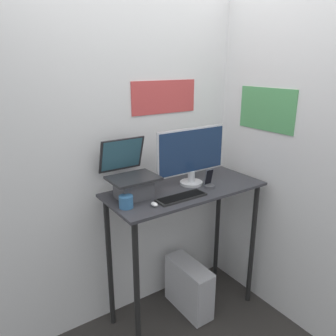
% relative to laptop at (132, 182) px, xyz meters
% --- Properties ---
extents(ground_plane, '(12.00, 12.00, 0.00)m').
position_rel_laptop_xyz_m(ground_plane, '(0.39, -0.34, -1.18)').
color(ground_plane, '#2D2B28').
extents(wall_back, '(6.00, 0.06, 2.60)m').
position_rel_laptop_xyz_m(wall_back, '(0.39, 0.26, 0.12)').
color(wall_back, silver).
rests_on(wall_back, ground_plane).
extents(wall_side_right, '(0.06, 6.00, 2.60)m').
position_rel_laptop_xyz_m(wall_side_right, '(1.06, -0.34, 0.12)').
color(wall_side_right, silver).
rests_on(wall_side_right, ground_plane).
extents(desk, '(1.16, 0.51, 1.08)m').
position_rel_laptop_xyz_m(desk, '(0.39, -0.08, -0.30)').
color(desk, '#333338').
rests_on(desk, ground_plane).
extents(laptop, '(0.32, 0.33, 0.38)m').
position_rel_laptop_xyz_m(laptop, '(0.00, 0.00, 0.00)').
color(laptop, '#4C4C51').
rests_on(laptop, desk).
extents(monitor, '(0.59, 0.17, 0.42)m').
position_rel_laptop_xyz_m(monitor, '(0.47, -0.03, 0.11)').
color(monitor, silver).
rests_on(monitor, desk).
extents(keyboard, '(0.36, 0.11, 0.02)m').
position_rel_laptop_xyz_m(keyboard, '(0.25, -0.21, -0.10)').
color(keyboard, black).
rests_on(keyboard, desk).
extents(mouse, '(0.04, 0.06, 0.03)m').
position_rel_laptop_xyz_m(mouse, '(0.04, -0.22, -0.09)').
color(mouse, white).
rests_on(mouse, desk).
extents(cell_phone, '(0.07, 0.07, 0.14)m').
position_rel_laptop_xyz_m(cell_phone, '(0.54, -0.16, -0.07)').
color(cell_phone, '#4C4C51').
rests_on(cell_phone, desk).
extents(computer_tower, '(0.17, 0.45, 0.41)m').
position_rel_laptop_xyz_m(computer_tower, '(0.44, -0.08, -0.97)').
color(computer_tower, silver).
rests_on(computer_tower, ground_plane).
extents(mug, '(0.09, 0.09, 0.08)m').
position_rel_laptop_xyz_m(mug, '(-0.12, -0.14, -0.07)').
color(mug, '#336699').
rests_on(mug, desk).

